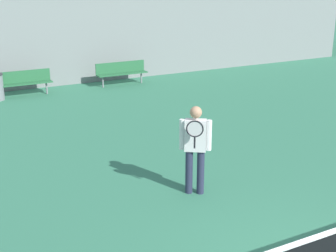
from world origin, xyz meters
The scene contains 4 objects.
tennis_player centered at (-0.14, 3.51, 0.99)m, with size 0.55×0.52×1.72m.
bench_courtside_far centered at (-1.39, 12.82, 0.54)m, with size 1.94×0.40×0.86m.
bench_adjacent_court centered at (2.27, 12.82, 0.54)m, with size 1.97×0.40×0.86m.
back_fence centered at (0.00, 13.78, 1.66)m, with size 28.70×0.06×3.31m.
Camera 1 is at (-4.43, -3.41, 3.96)m, focal length 50.00 mm.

